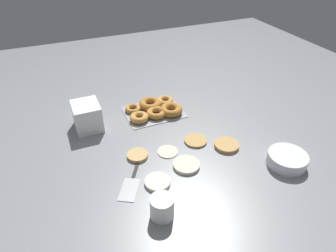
{
  "coord_description": "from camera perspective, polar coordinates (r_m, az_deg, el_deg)",
  "views": [
    {
      "loc": [
        0.43,
        0.95,
        0.82
      ],
      "look_at": [
        0.0,
        -0.07,
        0.04
      ],
      "focal_mm": 32.0,
      "sensor_mm": 36.0,
      "label": 1
    }
  ],
  "objects": [
    {
      "name": "container_stack",
      "position": [
        1.42,
        -15.14,
        1.8
      ],
      "size": [
        0.12,
        0.14,
        0.13
      ],
      "color": "white",
      "rests_on": "ground_plane"
    },
    {
      "name": "donut_tray",
      "position": [
        1.51,
        -2.5,
        3.25
      ],
      "size": [
        0.28,
        0.22,
        0.04
      ],
      "color": "#93969B",
      "rests_on": "ground_plane"
    },
    {
      "name": "pancake_2",
      "position": [
        1.25,
        -5.82,
        -5.57
      ],
      "size": [
        0.09,
        0.09,
        0.01
      ],
      "primitive_type": "cylinder",
      "color": "tan",
      "rests_on": "ground_plane"
    },
    {
      "name": "batter_bowl",
      "position": [
        1.28,
        21.73,
        -5.93
      ],
      "size": [
        0.16,
        0.16,
        0.05
      ],
      "color": "white",
      "rests_on": "ground_plane"
    },
    {
      "name": "spatula",
      "position": [
        1.14,
        -7.06,
        -10.87
      ],
      "size": [
        0.16,
        0.23,
        0.01
      ],
      "rotation": [
        0.0,
        0.0,
        1.04
      ],
      "color": "black",
      "rests_on": "ground_plane"
    },
    {
      "name": "pancake_1",
      "position": [
        1.2,
        3.53,
        -7.41
      ],
      "size": [
        0.11,
        0.11,
        0.01
      ],
      "primitive_type": "cylinder",
      "color": "beige",
      "rests_on": "ground_plane"
    },
    {
      "name": "pancake_3",
      "position": [
        1.32,
        5.28,
        -2.78
      ],
      "size": [
        0.1,
        0.1,
        0.01
      ],
      "primitive_type": "cylinder",
      "color": "tan",
      "rests_on": "ground_plane"
    },
    {
      "name": "pancake_0",
      "position": [
        1.31,
        11.1,
        -3.58
      ],
      "size": [
        0.11,
        0.11,
        0.02
      ],
      "primitive_type": "cylinder",
      "color": "tan",
      "rests_on": "ground_plane"
    },
    {
      "name": "pancake_4",
      "position": [
        1.13,
        -2.01,
        -10.61
      ],
      "size": [
        0.1,
        0.1,
        0.01
      ],
      "primitive_type": "cylinder",
      "color": "silver",
      "rests_on": "ground_plane"
    },
    {
      "name": "paper_cup",
      "position": [
        1.01,
        -1.14,
        -15.25
      ],
      "size": [
        0.08,
        0.08,
        0.08
      ],
      "color": "white",
      "rests_on": "ground_plane"
    },
    {
      "name": "ground_plane",
      "position": [
        1.32,
        1.23,
        -2.99
      ],
      "size": [
        3.0,
        3.0,
        0.0
      ],
      "primitive_type": "plane",
      "color": "gray"
    },
    {
      "name": "pancake_5",
      "position": [
        1.26,
        -0.06,
        -4.82
      ],
      "size": [
        0.09,
        0.09,
        0.01
      ],
      "primitive_type": "cylinder",
      "color": "beige",
      "rests_on": "ground_plane"
    }
  ]
}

